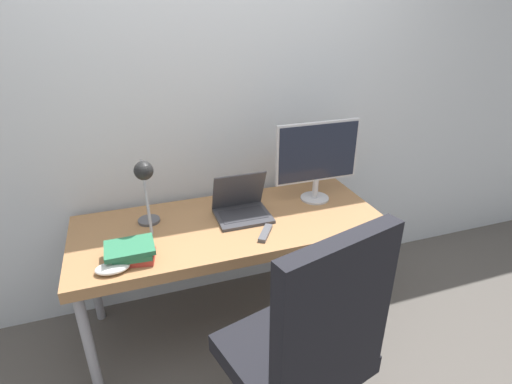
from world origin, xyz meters
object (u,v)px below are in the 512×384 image
(office_chair, at_px, (309,342))
(game_controller, at_px, (112,268))
(laptop, at_px, (242,207))
(monitor, at_px, (317,156))
(desk_lamp, at_px, (145,184))
(book_stack, at_px, (131,253))

(office_chair, xyz_separation_m, game_controller, (-0.71, 0.61, 0.10))
(game_controller, bearing_deg, laptop, 24.02)
(laptop, xyz_separation_m, office_chair, (-0.01, -0.93, -0.13))
(monitor, height_order, game_controller, monitor)
(desk_lamp, relative_size, game_controller, 2.74)
(office_chair, bearing_deg, game_controller, 139.18)
(game_controller, bearing_deg, monitor, 17.26)
(book_stack, distance_m, game_controller, 0.11)
(desk_lamp, xyz_separation_m, game_controller, (-0.20, -0.29, -0.27))
(laptop, height_order, game_controller, laptop)
(game_controller, bearing_deg, office_chair, -40.82)
(game_controller, bearing_deg, desk_lamp, 55.12)
(desk_lamp, height_order, game_controller, desk_lamp)
(laptop, height_order, book_stack, laptop)
(laptop, height_order, desk_lamp, desk_lamp)
(laptop, distance_m, monitor, 0.55)
(monitor, relative_size, desk_lamp, 1.25)
(office_chair, bearing_deg, laptop, 89.30)
(office_chair, relative_size, game_controller, 7.60)
(laptop, distance_m, desk_lamp, 0.57)
(book_stack, height_order, game_controller, book_stack)
(desk_lamp, height_order, office_chair, office_chair)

